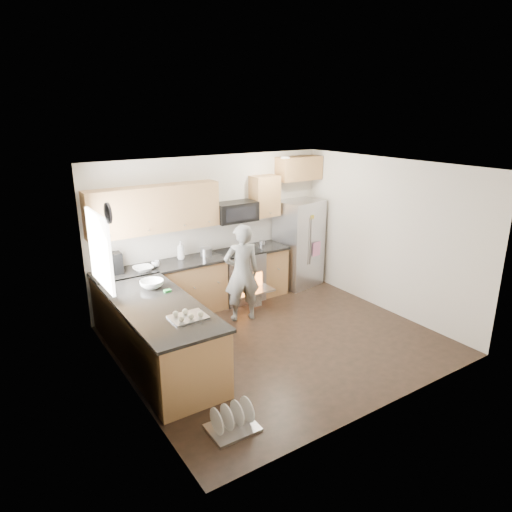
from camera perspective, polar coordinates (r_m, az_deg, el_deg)
ground at (r=7.04m, az=2.73°, el=-10.47°), size 4.50×4.50×0.00m
room_shell at (r=6.41m, az=2.59°, el=2.82°), size 4.54×4.04×2.62m
back_cabinet_run at (r=7.78m, az=-8.26°, el=-0.10°), size 4.45×0.64×2.50m
peninsula at (r=6.28m, az=-11.84°, el=-9.76°), size 0.96×2.36×1.03m
stove_range at (r=8.24m, az=-2.13°, el=-1.01°), size 0.76×0.97×1.79m
refrigerator at (r=8.95m, az=5.36°, el=1.59°), size 0.93×0.78×1.69m
person at (r=7.39m, az=-1.79°, el=-2.13°), size 0.67×0.53×1.62m
dish_rack at (r=5.28m, az=-2.97°, el=-20.05°), size 0.53×0.43×0.33m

